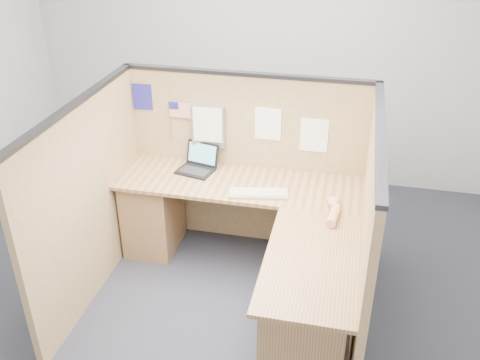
% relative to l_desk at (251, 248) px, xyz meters
% --- Properties ---
extents(floor, '(5.00, 5.00, 0.00)m').
position_rel_l_desk_xyz_m(floor, '(-0.18, -0.29, -0.39)').
color(floor, black).
rests_on(floor, ground).
extents(wall_back, '(5.00, 0.00, 5.00)m').
position_rel_l_desk_xyz_m(wall_back, '(-0.18, 1.96, 1.01)').
color(wall_back, '#B0B3B6').
rests_on(wall_back, floor).
extents(cubicle_partitions, '(2.06, 1.83, 1.53)m').
position_rel_l_desk_xyz_m(cubicle_partitions, '(-0.18, 0.14, 0.38)').
color(cubicle_partitions, olive).
rests_on(cubicle_partitions, floor).
extents(l_desk, '(1.95, 1.75, 0.73)m').
position_rel_l_desk_xyz_m(l_desk, '(0.00, 0.00, 0.00)').
color(l_desk, brown).
rests_on(l_desk, floor).
extents(laptop, '(0.33, 0.33, 0.21)m').
position_rel_l_desk_xyz_m(laptop, '(-0.57, 0.54, 0.39)').
color(laptop, black).
rests_on(laptop, l_desk).
extents(keyboard, '(0.47, 0.23, 0.03)m').
position_rel_l_desk_xyz_m(keyboard, '(0.01, 0.23, 0.35)').
color(keyboard, gray).
rests_on(keyboard, l_desk).
extents(mouse, '(0.11, 0.07, 0.04)m').
position_rel_l_desk_xyz_m(mouse, '(0.58, 0.19, 0.36)').
color(mouse, silver).
rests_on(mouse, l_desk).
extents(hand_forearm, '(0.10, 0.36, 0.08)m').
position_rel_l_desk_xyz_m(hand_forearm, '(0.59, 0.06, 0.37)').
color(hand_forearm, tan).
rests_on(hand_forearm, l_desk).
extents(blue_poster, '(0.17, 0.02, 0.22)m').
position_rel_l_desk_xyz_m(blue_poster, '(-1.06, 0.68, 0.88)').
color(blue_poster, navy).
rests_on(blue_poster, cubicle_partitions).
extents(american_flag, '(0.21, 0.01, 0.36)m').
position_rel_l_desk_xyz_m(american_flag, '(-0.75, 0.67, 0.78)').
color(american_flag, olive).
rests_on(american_flag, cubicle_partitions).
extents(file_holder, '(0.28, 0.05, 0.35)m').
position_rel_l_desk_xyz_m(file_holder, '(-0.50, 0.66, 0.68)').
color(file_holder, slate).
rests_on(file_holder, cubicle_partitions).
extents(paper_left, '(0.21, 0.01, 0.27)m').
position_rel_l_desk_xyz_m(paper_left, '(-0.01, 0.68, 0.73)').
color(paper_left, white).
rests_on(paper_left, cubicle_partitions).
extents(paper_right, '(0.22, 0.00, 0.28)m').
position_rel_l_desk_xyz_m(paper_right, '(0.36, 0.68, 0.67)').
color(paper_right, white).
rests_on(paper_right, cubicle_partitions).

